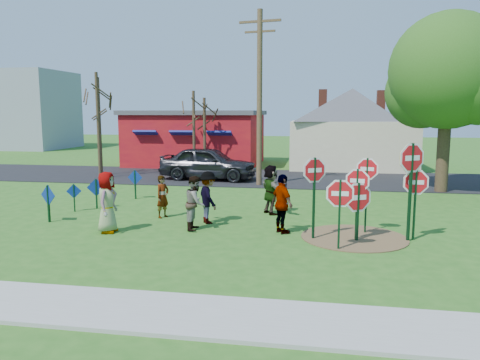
% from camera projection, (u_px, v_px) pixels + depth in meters
% --- Properties ---
extents(ground, '(120.00, 120.00, 0.00)m').
position_uv_depth(ground, '(217.00, 224.00, 15.94)').
color(ground, '#285E1B').
rests_on(ground, ground).
extents(sidewalk, '(22.00, 1.80, 0.08)m').
position_uv_depth(sidewalk, '(134.00, 310.00, 8.91)').
color(sidewalk, '#9E9E99').
rests_on(sidewalk, ground).
extents(road, '(120.00, 7.50, 0.04)m').
position_uv_depth(road, '(260.00, 178.00, 27.15)').
color(road, black).
rests_on(road, ground).
extents(dirt_patch, '(3.20, 3.20, 0.03)m').
position_uv_depth(dirt_patch, '(354.00, 237.00, 14.20)').
color(dirt_patch, brown).
rests_on(dirt_patch, ground).
extents(red_building, '(9.40, 7.69, 3.90)m').
position_uv_depth(red_building, '(197.00, 137.00, 34.13)').
color(red_building, maroon).
rests_on(red_building, ground).
extents(cream_house, '(9.40, 9.40, 6.50)m').
position_uv_depth(cream_house, '(352.00, 125.00, 32.15)').
color(cream_house, beige).
rests_on(cream_house, ground).
extents(distant_building, '(10.00, 8.00, 8.00)m').
position_uv_depth(distant_building, '(20.00, 110.00, 49.33)').
color(distant_building, '#8C939E').
rests_on(distant_building, ground).
extents(stop_sign_a, '(1.05, 0.07, 2.11)m').
position_uv_depth(stop_sign_a, '(340.00, 199.00, 12.79)').
color(stop_sign_a, '#0D3319').
rests_on(stop_sign_a, ground).
extents(stop_sign_b, '(0.90, 0.27, 2.51)m').
position_uv_depth(stop_sign_b, '(367.00, 176.00, 14.50)').
color(stop_sign_b, '#0D3319').
rests_on(stop_sign_b, ground).
extents(stop_sign_c, '(0.94, 0.22, 2.27)m').
position_uv_depth(stop_sign_c, '(357.00, 188.00, 13.79)').
color(stop_sign_c, '#0D3319').
rests_on(stop_sign_c, ground).
extents(stop_sign_d, '(1.02, 0.64, 3.07)m').
position_uv_depth(stop_sign_d, '(411.00, 167.00, 13.53)').
color(stop_sign_d, '#0D3319').
rests_on(stop_sign_d, ground).
extents(stop_sign_e, '(1.06, 0.60, 1.91)m').
position_uv_depth(stop_sign_e, '(358.00, 201.00, 13.69)').
color(stop_sign_e, '#0D3319').
rests_on(stop_sign_e, ground).
extents(stop_sign_f, '(1.03, 0.12, 2.26)m').
position_uv_depth(stop_sign_f, '(416.00, 187.00, 13.79)').
color(stop_sign_f, '#0D3319').
rests_on(stop_sign_f, ground).
extents(stop_sign_g, '(0.89, 0.55, 2.61)m').
position_uv_depth(stop_sign_g, '(314.00, 179.00, 13.82)').
color(stop_sign_g, '#0D3319').
rests_on(stop_sign_g, ground).
extents(blue_diamond_a, '(0.69, 0.29, 1.31)m').
position_uv_depth(blue_diamond_a, '(48.00, 199.00, 16.16)').
color(blue_diamond_a, '#0D3319').
rests_on(blue_diamond_a, ground).
extents(blue_diamond_b, '(0.54, 0.20, 1.08)m').
position_uv_depth(blue_diamond_b, '(74.00, 194.00, 17.89)').
color(blue_diamond_b, '#0D3319').
rests_on(blue_diamond_b, ground).
extents(blue_diamond_c, '(0.69, 0.24, 1.21)m').
position_uv_depth(blue_diamond_c, '(96.00, 190.00, 18.44)').
color(blue_diamond_c, '#0D3319').
rests_on(blue_diamond_c, ground).
extents(blue_diamond_d, '(0.68, 0.07, 1.29)m').
position_uv_depth(blue_diamond_d, '(135.00, 181.00, 20.50)').
color(blue_diamond_d, '#0D3319').
rests_on(blue_diamond_d, ground).
extents(person_a, '(0.69, 1.00, 1.94)m').
position_uv_depth(person_a, '(107.00, 202.00, 14.73)').
color(person_a, '#49539A').
rests_on(person_a, ground).
extents(person_b, '(0.58, 0.67, 1.54)m').
position_uv_depth(person_b, '(163.00, 197.00, 16.86)').
color(person_b, '#1F6A5E').
rests_on(person_b, ground).
extents(person_c, '(0.73, 0.90, 1.76)m').
position_uv_depth(person_c, '(195.00, 203.00, 15.12)').
color(person_c, '#954035').
rests_on(person_c, ground).
extents(person_d, '(1.19, 1.33, 1.79)m').
position_uv_depth(person_d, '(208.00, 197.00, 15.98)').
color(person_d, '#39383E').
rests_on(person_d, ground).
extents(person_e, '(1.01, 1.17, 1.88)m').
position_uv_depth(person_e, '(282.00, 204.00, 14.62)').
color(person_e, '#52305C').
rests_on(person_e, ground).
extents(person_f, '(1.38, 1.74, 1.85)m').
position_uv_depth(person_f, '(271.00, 190.00, 17.45)').
color(person_f, '#275A3C').
rests_on(person_f, ground).
extents(suv, '(5.57, 2.62, 1.84)m').
position_uv_depth(suv, '(208.00, 163.00, 26.21)').
color(suv, '#323237').
rests_on(suv, road).
extents(utility_pole, '(2.15, 0.47, 8.85)m').
position_uv_depth(utility_pole, '(259.00, 95.00, 23.71)').
color(utility_pole, '#4C3823').
rests_on(utility_pole, ground).
extents(leafy_tree, '(5.88, 5.37, 8.36)m').
position_uv_depth(leafy_tree, '(451.00, 77.00, 21.52)').
color(leafy_tree, '#382819').
rests_on(leafy_tree, ground).
extents(bare_tree_west, '(1.80, 1.80, 5.82)m').
position_uv_depth(bare_tree_west, '(99.00, 113.00, 27.62)').
color(bare_tree_west, '#382819').
rests_on(bare_tree_west, ground).
extents(bare_tree_east, '(1.80, 1.80, 4.68)m').
position_uv_depth(bare_tree_east, '(205.00, 124.00, 29.30)').
color(bare_tree_east, '#382819').
rests_on(bare_tree_east, ground).
extents(bare_tree_mid, '(1.80, 1.80, 6.01)m').
position_uv_depth(bare_tree_mid, '(98.00, 110.00, 26.34)').
color(bare_tree_mid, '#382819').
rests_on(bare_tree_mid, ground).
extents(bare_tree_extra, '(1.80, 1.80, 5.10)m').
position_uv_depth(bare_tree_extra, '(194.00, 120.00, 28.95)').
color(bare_tree_extra, '#382819').
rests_on(bare_tree_extra, ground).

